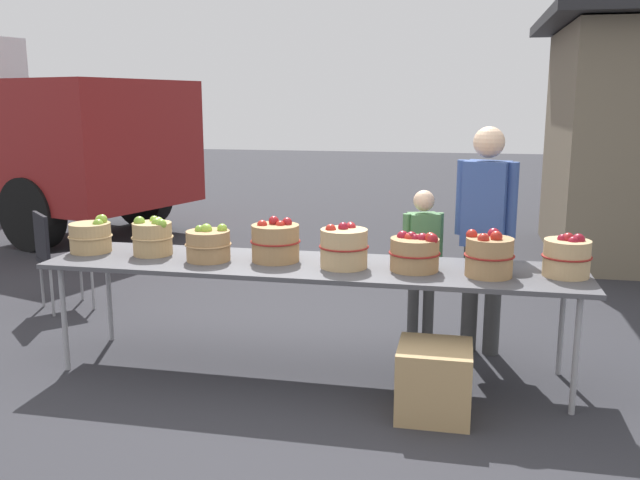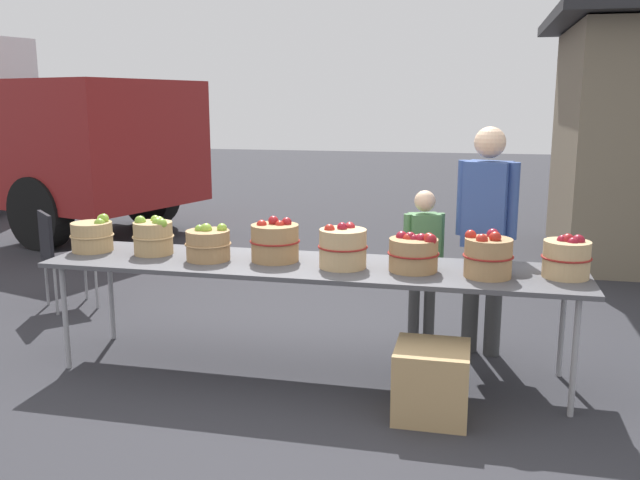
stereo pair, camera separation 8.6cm
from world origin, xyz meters
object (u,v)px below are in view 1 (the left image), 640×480
apple_basket_green_1 (153,237)px  child_customer (422,255)px  apple_basket_red_3 (489,256)px  folding_chair (56,253)px  produce_crate (434,381)px  apple_basket_green_2 (208,244)px  apple_basket_red_1 (344,247)px  market_table (311,269)px  apple_basket_red_0 (275,242)px  apple_basket_red_2 (415,252)px  apple_basket_red_4 (567,257)px  vendor_adult (485,223)px  apple_basket_green_0 (91,236)px

apple_basket_green_1 → child_customer: size_ratio=0.25×
apple_basket_red_3 → apple_basket_green_1: bearing=176.9°
folding_chair → produce_crate: folding_chair is taller
apple_basket_green_2 → apple_basket_red_1: bearing=-0.0°
market_table → apple_basket_red_3: (1.13, -0.08, 0.16)m
apple_basket_red_0 → apple_basket_red_2: size_ratio=1.03×
apple_basket_red_0 → apple_basket_red_2: apple_basket_red_0 is taller
apple_basket_red_3 → apple_basket_red_0: bearing=175.0°
apple_basket_green_1 → apple_basket_red_3: 2.26m
apple_basket_red_4 → folding_chair: bearing=167.4°
vendor_adult → child_customer: bearing=4.8°
child_customer → folding_chair: 3.15m
apple_basket_green_2 → folding_chair: apple_basket_green_2 is taller
produce_crate → apple_basket_red_0: bearing=154.5°
apple_basket_red_3 → child_customer: child_customer is taller
apple_basket_red_1 → apple_basket_green_0: bearing=177.4°
apple_basket_red_0 → apple_basket_red_2: (0.92, -0.07, -0.01)m
apple_basket_red_3 → folding_chair: bearing=164.5°
apple_basket_green_1 → market_table: bearing=-2.4°
apple_basket_green_0 → produce_crate: (2.43, -0.52, -0.65)m
apple_basket_green_2 → apple_basket_red_2: size_ratio=0.96×
folding_chair → produce_crate: (3.30, -1.39, -0.30)m
apple_basket_red_0 → apple_basket_red_3: 1.38m
apple_basket_green_2 → produce_crate: 1.72m
apple_basket_green_1 → vendor_adult: (2.25, 0.58, 0.08)m
folding_chair → vendor_adult: bearing=-141.7°
apple_basket_red_0 → apple_basket_red_1: apple_basket_red_0 is taller
apple_basket_red_1 → vendor_adult: size_ratio=0.20×
child_customer → apple_basket_green_1: bearing=-1.2°
apple_basket_red_4 → vendor_adult: (-0.47, 0.61, 0.09)m
vendor_adult → apple_basket_red_3: bearing=106.7°
apple_basket_green_0 → apple_basket_green_2: bearing=-5.1°
apple_basket_red_2 → apple_basket_red_4: size_ratio=1.10×
apple_basket_red_1 → apple_basket_red_3: size_ratio=1.06×
apple_basket_red_2 → folding_chair: bearing=163.2°
apple_basket_green_2 → child_customer: 1.57m
market_table → apple_basket_red_1: (0.23, -0.04, 0.16)m
apple_basket_green_2 → apple_basket_red_2: bearing=0.3°
market_table → produce_crate: (0.84, -0.47, -0.51)m
market_table → produce_crate: bearing=-29.5°
apple_basket_red_0 → produce_crate: apple_basket_red_0 is taller
apple_basket_red_2 → apple_basket_red_1: bearing=-178.9°
apple_basket_green_0 → apple_basket_green_1: 0.46m
apple_basket_red_0 → produce_crate: (1.08, -0.52, -0.67)m
vendor_adult → folding_chair: size_ratio=1.89×
apple_basket_red_2 → apple_basket_red_3: 0.45m
vendor_adult → apple_basket_green_1: bearing=30.4°
apple_basket_green_2 → child_customer: (1.37, 0.75, -0.18)m
apple_basket_red_2 → apple_basket_red_4: (0.91, 0.04, 0.01)m
vendor_adult → produce_crate: (-0.28, -1.10, -0.75)m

